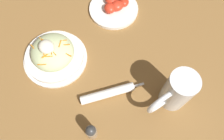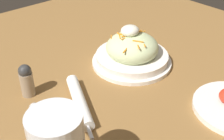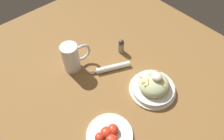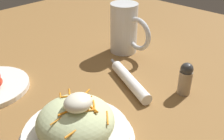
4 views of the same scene
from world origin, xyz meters
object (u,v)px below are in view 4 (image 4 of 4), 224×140
(napkin_roll, at_px, (130,81))
(beer_mug, at_px, (125,31))
(salt_shaker, at_px, (185,78))
(salad_plate, at_px, (76,128))

(napkin_roll, bearing_deg, beer_mug, 44.97)
(napkin_roll, height_order, salt_shaker, salt_shaker)
(beer_mug, relative_size, salt_shaker, 1.87)
(salad_plate, bearing_deg, beer_mug, 28.57)
(salad_plate, height_order, salt_shaker, salad_plate)
(beer_mug, distance_m, salt_shaker, 0.26)
(salt_shaker, bearing_deg, beer_mug, 73.25)
(salad_plate, xyz_separation_m, salt_shaker, (0.27, -0.06, 0.01))
(salad_plate, relative_size, beer_mug, 1.43)
(beer_mug, bearing_deg, salt_shaker, -106.75)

